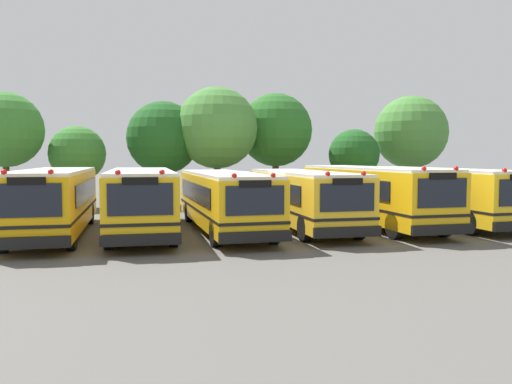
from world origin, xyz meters
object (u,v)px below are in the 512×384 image
object	(u,v)px
tree_0	(6,129)
tree_3	(218,127)
tree_5	(353,154)
tree_1	(77,153)
school_bus_1	(141,198)
school_bus_3	(302,196)
school_bus_4	(370,193)
school_bus_5	(437,192)
tree_6	(410,131)
tree_4	(274,130)
school_bus_0	(54,199)
tree_2	(163,138)
school_bus_2	(224,198)

from	to	relation	value
tree_0	tree_3	xyz separation A→B (m)	(12.21, 0.54, 0.33)
tree_5	tree_1	bearing A→B (deg)	175.64
school_bus_1	tree_5	bearing A→B (deg)	-143.44
school_bus_3	school_bus_4	size ratio (longest dim) A/B	0.90
tree_0	tree_3	bearing A→B (deg)	2.53
school_bus_3	tree_3	xyz separation A→B (m)	(-1.87, 10.81, 3.61)
school_bus_1	school_bus_4	size ratio (longest dim) A/B	0.92
school_bus_5	tree_5	world-z (taller)	tree_5
tree_5	school_bus_4	bearing A→B (deg)	-110.12
school_bus_1	school_bus_4	distance (m)	10.23
school_bus_5	tree_3	bearing A→B (deg)	-51.61
tree_0	tree_6	world-z (taller)	tree_6
tree_4	tree_5	xyz separation A→B (m)	(4.76, -2.06, -1.59)
school_bus_0	school_bus_4	world-z (taller)	school_bus_4
tree_0	tree_6	size ratio (longest dim) A/B	0.92
tree_5	school_bus_5	bearing A→B (deg)	-90.25
school_bus_4	tree_2	size ratio (longest dim) A/B	1.70
school_bus_4	tree_2	distance (m)	14.64
tree_2	tree_5	bearing A→B (deg)	-9.36
school_bus_0	school_bus_4	distance (m)	13.57
tree_5	tree_3	bearing A→B (deg)	173.55
school_bus_4	tree_4	size ratio (longest dim) A/B	1.53
school_bus_0	tree_0	size ratio (longest dim) A/B	1.52
school_bus_2	school_bus_4	size ratio (longest dim) A/B	0.93
school_bus_0	tree_1	bearing A→B (deg)	-88.63
school_bus_1	tree_5	xyz separation A→B (m)	(13.72, 9.70, 1.88)
school_bus_0	tree_4	bearing A→B (deg)	-136.04
school_bus_3	tree_4	size ratio (longest dim) A/B	1.38
school_bus_5	tree_5	xyz separation A→B (m)	(0.04, 9.56, 1.89)
tree_0	tree_1	distance (m)	4.04
school_bus_5	tree_0	size ratio (longest dim) A/B	1.62
school_bus_3	tree_3	distance (m)	11.55
school_bus_0	school_bus_5	distance (m)	17.03
school_bus_3	tree_1	world-z (taller)	tree_1
school_bus_2	tree_2	distance (m)	12.40
tree_2	tree_5	world-z (taller)	tree_2
tree_5	tree_0	bearing A→B (deg)	178.78
school_bus_3	school_bus_4	world-z (taller)	school_bus_4
school_bus_1	school_bus_3	xyz separation A→B (m)	(6.88, -0.13, -0.05)
school_bus_3	tree_6	distance (m)	16.17
school_bus_3	tree_6	size ratio (longest dim) A/B	1.38
tree_3	tree_6	bearing A→B (deg)	-0.29
school_bus_1	school_bus_2	bearing A→B (deg)	177.20
tree_3	tree_4	xyz separation A→B (m)	(3.95, 1.07, -0.09)
tree_1	tree_4	xyz separation A→B (m)	(12.43, 0.75, 1.55)
school_bus_0	tree_0	world-z (taller)	tree_0
tree_2	tree_3	size ratio (longest dim) A/B	0.88
tree_2	tree_6	distance (m)	16.82
tree_6	school_bus_2	bearing A→B (deg)	-144.20
school_bus_4	tree_6	xyz separation A→B (m)	(8.21, 10.45, 3.44)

